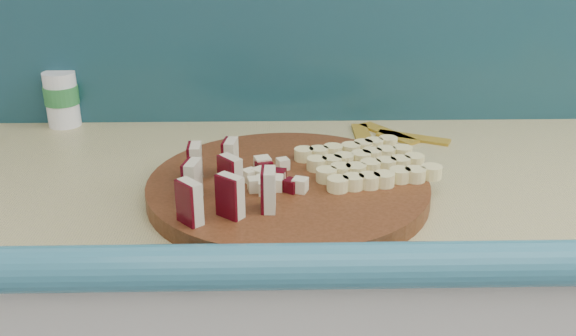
% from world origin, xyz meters
% --- Properties ---
extents(cutting_board, '(0.55, 0.55, 0.03)m').
position_xyz_m(cutting_board, '(-0.36, 1.41, 0.92)').
color(cutting_board, '#40210D').
rests_on(cutting_board, kitchen_counter).
extents(apple_wedges, '(0.14, 0.20, 0.06)m').
position_xyz_m(apple_wedges, '(-0.46, 1.34, 0.97)').
color(apple_wedges, beige).
rests_on(apple_wedges, cutting_board).
extents(apple_chunks, '(0.07, 0.07, 0.02)m').
position_xyz_m(apple_chunks, '(-0.39, 1.40, 0.95)').
color(apple_chunks, '#F7EFC6').
rests_on(apple_chunks, cutting_board).
extents(banana_slices, '(0.22, 0.21, 0.02)m').
position_xyz_m(banana_slices, '(-0.24, 1.45, 0.95)').
color(banana_slices, '#F2E594').
rests_on(banana_slices, cutting_board).
extents(canister, '(0.07, 0.07, 0.11)m').
position_xyz_m(canister, '(-0.81, 1.76, 0.97)').
color(canister, white).
rests_on(canister, kitchen_counter).
extents(banana_peel, '(0.18, 0.15, 0.01)m').
position_xyz_m(banana_peel, '(-0.16, 1.67, 0.91)').
color(banana_peel, gold).
rests_on(banana_peel, kitchen_counter).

